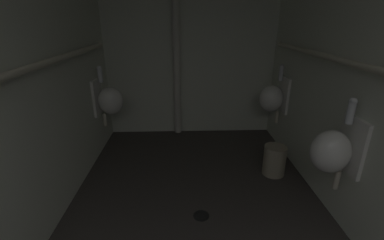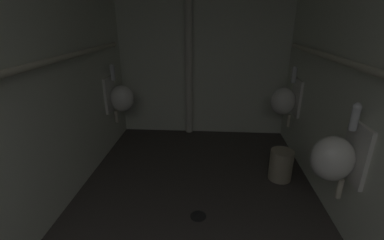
{
  "view_description": "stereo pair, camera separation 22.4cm",
  "coord_description": "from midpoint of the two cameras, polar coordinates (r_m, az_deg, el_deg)",
  "views": [
    {
      "loc": [
        -0.12,
        0.1,
        1.6
      ],
      "look_at": [
        -0.04,
        2.19,
        0.8
      ],
      "focal_mm": 24.88,
      "sensor_mm": 36.0,
      "label": 1
    },
    {
      "loc": [
        0.11,
        0.1,
        1.6
      ],
      "look_at": [
        -0.04,
        2.19,
        0.8
      ],
      "focal_mm": 24.88,
      "sensor_mm": 36.0,
      "label": 2
    }
  ],
  "objects": [
    {
      "name": "floor",
      "position": [
        2.44,
        -1.58,
        -21.32
      ],
      "size": [
        2.46,
        3.93,
        0.08
      ],
      "primitive_type": "cube",
      "color": "#383330",
      "rests_on": "ground"
    },
    {
      "name": "supply_pipe_left",
      "position": [
        2.15,
        -33.47,
        9.44
      ],
      "size": [
        0.06,
        3.14,
        0.06
      ],
      "color": "beige"
    },
    {
      "name": "wall_back",
      "position": [
        3.76,
        -2.11,
        15.38
      ],
      "size": [
        2.46,
        0.06,
        2.47
      ],
      "primitive_type": "cube",
      "color": "silver",
      "rests_on": "ground"
    },
    {
      "name": "floor_drain",
      "position": [
        2.44,
        -0.78,
        -19.85
      ],
      "size": [
        0.14,
        0.14,
        0.01
      ],
      "primitive_type": "cylinder",
      "color": "black",
      "rests_on": "ground"
    },
    {
      "name": "urinal_right_mid",
      "position": [
        2.24,
        25.55,
        -5.92
      ],
      "size": [
        0.32,
        0.3,
        0.76
      ],
      "color": "silver"
    },
    {
      "name": "wall_left",
      "position": [
        2.2,
        -35.39,
        7.5
      ],
      "size": [
        0.06,
        3.93,
        2.47
      ],
      "primitive_type": "cube",
      "color": "silver",
      "rests_on": "ground"
    },
    {
      "name": "urinal_left_mid",
      "position": [
        3.45,
        -19.22,
        4.1
      ],
      "size": [
        0.32,
        0.3,
        0.76
      ],
      "color": "silver"
    },
    {
      "name": "wall_right",
      "position": [
        2.2,
        31.44,
        8.32
      ],
      "size": [
        0.06,
        3.93,
        2.47
      ],
      "primitive_type": "cube",
      "color": "silver",
      "rests_on": "ground"
    },
    {
      "name": "supply_pipe_right",
      "position": [
        2.14,
        29.67,
        10.13
      ],
      "size": [
        0.06,
        3.21,
        0.06
      ],
      "color": "beige"
    },
    {
      "name": "standpipe_back_wall",
      "position": [
        3.65,
        -5.2,
        15.15
      ],
      "size": [
        0.1,
        0.1,
        2.42
      ],
      "primitive_type": "cylinder",
      "color": "beige",
      "rests_on": "ground"
    },
    {
      "name": "urinal_right_far",
      "position": [
        3.47,
        15.2,
        4.65
      ],
      "size": [
        0.32,
        0.3,
        0.76
      ],
      "color": "silver"
    },
    {
      "name": "waste_bin",
      "position": [
        3.01,
        15.21,
        -8.36
      ],
      "size": [
        0.24,
        0.24,
        0.33
      ],
      "primitive_type": "cylinder",
      "color": "#9E937A",
      "rests_on": "ground"
    }
  ]
}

